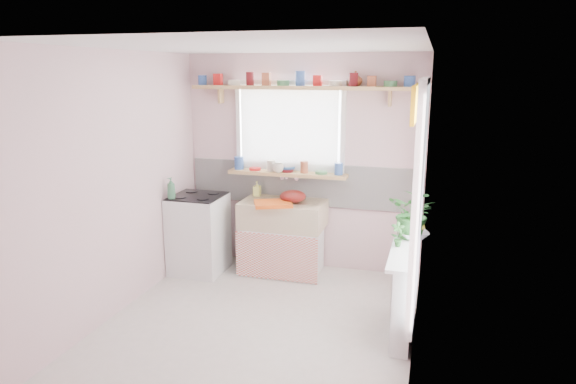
# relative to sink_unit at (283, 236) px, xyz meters

# --- Properties ---
(room) EXTENTS (3.20, 3.20, 3.20)m
(room) POSITION_rel_sink_unit_xyz_m (0.81, -0.43, 0.94)
(room) COLOR silver
(room) RESTS_ON ground
(sink_unit) EXTENTS (0.95, 0.65, 1.11)m
(sink_unit) POSITION_rel_sink_unit_xyz_m (0.00, 0.00, 0.00)
(sink_unit) COLOR white
(sink_unit) RESTS_ON ground
(cooker) EXTENTS (0.58, 0.58, 0.93)m
(cooker) POSITION_rel_sink_unit_xyz_m (-0.95, -0.24, 0.03)
(cooker) COLOR white
(cooker) RESTS_ON ground
(radiator_ledge) EXTENTS (0.22, 0.95, 0.78)m
(radiator_ledge) POSITION_rel_sink_unit_xyz_m (1.45, -1.09, -0.03)
(radiator_ledge) COLOR white
(radiator_ledge) RESTS_ON ground
(windowsill) EXTENTS (1.40, 0.22, 0.04)m
(windowsill) POSITION_rel_sink_unit_xyz_m (-0.00, 0.19, 0.71)
(windowsill) COLOR tan
(windowsill) RESTS_ON room
(pine_shelf) EXTENTS (2.52, 0.24, 0.04)m
(pine_shelf) POSITION_rel_sink_unit_xyz_m (0.15, 0.18, 1.69)
(pine_shelf) COLOR tan
(pine_shelf) RESTS_ON room
(shelf_crockery) EXTENTS (2.47, 0.11, 0.12)m
(shelf_crockery) POSITION_rel_sink_unit_xyz_m (0.13, 0.18, 1.76)
(shelf_crockery) COLOR #3359A5
(shelf_crockery) RESTS_ON pine_shelf
(sill_crockery) EXTENTS (1.35, 0.11, 0.12)m
(sill_crockery) POSITION_rel_sink_unit_xyz_m (-0.02, 0.19, 0.78)
(sill_crockery) COLOR #3359A5
(sill_crockery) RESTS_ON windowsill
(dish_tray) EXTENTS (0.50, 0.44, 0.04)m
(dish_tray) POSITION_rel_sink_unit_xyz_m (-0.06, -0.19, 0.44)
(dish_tray) COLOR #F15B15
(dish_tray) RESTS_ON sink_unit
(colander) EXTENTS (0.33, 0.33, 0.14)m
(colander) POSITION_rel_sink_unit_xyz_m (0.12, 0.01, 0.49)
(colander) COLOR maroon
(colander) RESTS_ON sink_unit
(jade_plant) EXTENTS (0.54, 0.50, 0.49)m
(jade_plant) POSITION_rel_sink_unit_xyz_m (1.48, -0.69, 0.59)
(jade_plant) COLOR #276126
(jade_plant) RESTS_ON radiator_ledge
(fruit_bowl) EXTENTS (0.37, 0.37, 0.07)m
(fruit_bowl) POSITION_rel_sink_unit_xyz_m (1.48, -0.69, 0.38)
(fruit_bowl) COLOR white
(fruit_bowl) RESTS_ON radiator_ledge
(herb_pot) EXTENTS (0.13, 0.10, 0.23)m
(herb_pot) POSITION_rel_sink_unit_xyz_m (1.36, -0.98, 0.46)
(herb_pot) COLOR #2B6428
(herb_pot) RESTS_ON radiator_ledge
(soap_bottle_sink) EXTENTS (0.08, 0.09, 0.18)m
(soap_bottle_sink) POSITION_rel_sink_unit_xyz_m (-0.38, 0.18, 0.51)
(soap_bottle_sink) COLOR #D4D65F
(soap_bottle_sink) RESTS_ON sink_unit
(sill_cup) EXTENTS (0.14, 0.14, 0.10)m
(sill_cup) POSITION_rel_sink_unit_xyz_m (-0.10, 0.13, 0.78)
(sill_cup) COLOR beige
(sill_cup) RESTS_ON windowsill
(sill_bowl) EXTENTS (0.23, 0.23, 0.06)m
(sill_bowl) POSITION_rel_sink_unit_xyz_m (-0.02, 0.24, 0.76)
(sill_bowl) COLOR #3365A8
(sill_bowl) RESTS_ON windowsill
(shelf_vase) EXTENTS (0.16, 0.16, 0.16)m
(shelf_vase) POSITION_rel_sink_unit_xyz_m (0.75, 0.24, 1.79)
(shelf_vase) COLOR brown
(shelf_vase) RESTS_ON pine_shelf
(cooker_bottle) EXTENTS (0.12, 0.12, 0.24)m
(cooker_bottle) POSITION_rel_sink_unit_xyz_m (-1.15, -0.46, 0.60)
(cooker_bottle) COLOR #3A7550
(cooker_bottle) RESTS_ON cooker
(fruit) EXTENTS (0.20, 0.14, 0.10)m
(fruit) POSITION_rel_sink_unit_xyz_m (1.49, -0.69, 0.44)
(fruit) COLOR orange
(fruit) RESTS_ON fruit_bowl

